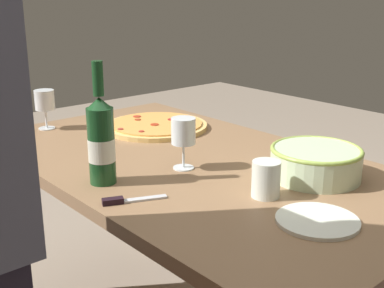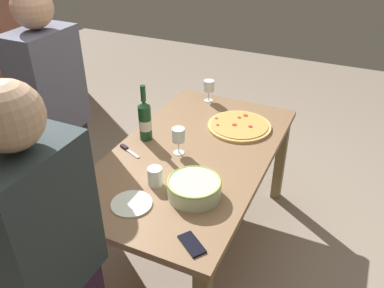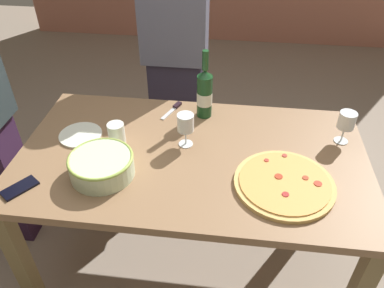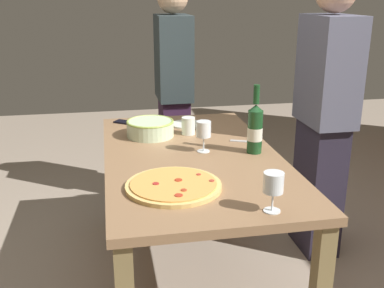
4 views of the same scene
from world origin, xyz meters
name	(u,v)px [view 1 (image 1 of 4)]	position (x,y,z in m)	size (l,w,h in m)	color
dining_table	(192,187)	(0.00, 0.00, 0.66)	(1.60, 0.90, 0.75)	#8D6948
pizza	(156,126)	(0.41, -0.16, 0.76)	(0.42, 0.42, 0.03)	#E2B969
serving_bowl	(316,161)	(-0.36, -0.18, 0.80)	(0.28, 0.28, 0.10)	beige
wine_bottle	(101,140)	(0.02, 0.33, 0.88)	(0.08, 0.08, 0.36)	#194621
wine_glass_near_pizza	(45,101)	(0.70, 0.18, 0.87)	(0.08, 0.08, 0.16)	white
wine_glass_by_bottle	(183,132)	(-0.04, 0.07, 0.87)	(0.08, 0.08, 0.17)	white
cup_amber	(266,179)	(-0.36, 0.05, 0.80)	(0.08, 0.08, 0.10)	silver
side_plate	(317,221)	(-0.56, 0.07, 0.76)	(0.21, 0.21, 0.01)	white
pizza_knife	(126,200)	(-0.14, 0.36, 0.76)	(0.09, 0.17, 0.02)	silver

